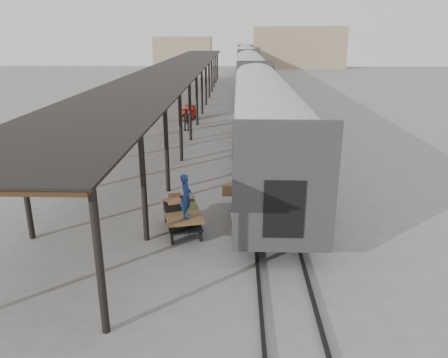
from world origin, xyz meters
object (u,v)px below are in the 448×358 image
Objects in this scene: porter at (186,196)px; pedestrian at (187,120)px; luggage_tug at (188,113)px; baggage_cart at (182,215)px.

porter is 18.01m from pedestrian.
porter reaches higher than pedestrian.
pedestrian is (-2.03, 17.88, -0.83)m from porter.
luggage_tug is 4.20m from pedestrian.
luggage_tug reaches higher than baggage_cart.
luggage_tug is 0.94× the size of pedestrian.
porter is at bearing -64.07° from luggage_tug.
pedestrian reaches higher than luggage_tug.
baggage_cart is 1.70× the size of porter.
porter reaches higher than baggage_cart.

